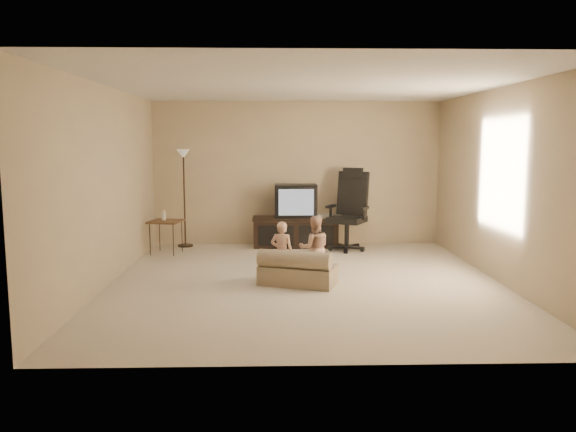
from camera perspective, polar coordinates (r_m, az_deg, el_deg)
name	(u,v)px	position (r m, az deg, el deg)	size (l,w,h in m)	color
floor	(305,282)	(7.33, 1.78, -6.69)	(5.50, 5.50, 0.00)	beige
room_shell	(306,164)	(7.11, 1.83, 5.26)	(5.50, 5.50, 5.50)	silver
tv_stand	(296,221)	(9.69, 0.83, -0.49)	(1.51, 0.57, 1.08)	black
office_chair	(349,221)	(9.44, 6.19, -0.47)	(0.85, 0.87, 1.37)	black
side_table	(166,222)	(9.28, -12.33, -0.55)	(0.57, 0.57, 0.73)	brown
floor_lamp	(184,176)	(9.78, -10.54, 4.02)	(0.26, 0.26, 1.68)	black
child_sofa	(297,271)	(7.12, 0.93, -5.56)	(1.06, 0.81, 0.46)	tan
toddler_left	(282,253)	(7.15, -0.63, -3.74)	(0.29, 0.21, 0.81)	tan
toddler_right	(314,248)	(7.34, 2.69, -3.27)	(0.41, 0.23, 0.85)	tan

